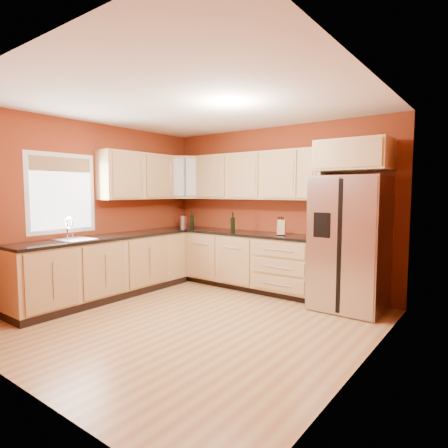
{
  "coord_description": "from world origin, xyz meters",
  "views": [
    {
      "loc": [
        2.98,
        -3.32,
        1.58
      ],
      "look_at": [
        -0.2,
        0.9,
        1.12
      ],
      "focal_mm": 30.0,
      "sensor_mm": 36.0,
      "label": 1
    }
  ],
  "objects_px": {
    "canister_left": "(183,222)",
    "knife_block": "(281,228)",
    "refrigerator": "(350,243)",
    "wine_bottle_a": "(233,222)",
    "soap_dispenser": "(312,230)"
  },
  "relations": [
    {
      "from": "canister_left",
      "to": "soap_dispenser",
      "type": "relative_size",
      "value": 0.92
    },
    {
      "from": "canister_left",
      "to": "wine_bottle_a",
      "type": "distance_m",
      "value": 1.1
    },
    {
      "from": "knife_block",
      "to": "soap_dispenser",
      "type": "bearing_deg",
      "value": -20.92
    },
    {
      "from": "refrigerator",
      "to": "wine_bottle_a",
      "type": "height_order",
      "value": "refrigerator"
    },
    {
      "from": "refrigerator",
      "to": "soap_dispenser",
      "type": "distance_m",
      "value": 0.57
    },
    {
      "from": "wine_bottle_a",
      "to": "knife_block",
      "type": "height_order",
      "value": "wine_bottle_a"
    },
    {
      "from": "knife_block",
      "to": "soap_dispenser",
      "type": "height_order",
      "value": "knife_block"
    },
    {
      "from": "knife_block",
      "to": "refrigerator",
      "type": "bearing_deg",
      "value": -22.55
    },
    {
      "from": "soap_dispenser",
      "to": "refrigerator",
      "type": "bearing_deg",
      "value": -4.3
    },
    {
      "from": "refrigerator",
      "to": "soap_dispenser",
      "type": "relative_size",
      "value": 8.32
    },
    {
      "from": "refrigerator",
      "to": "canister_left",
      "type": "distance_m",
      "value": 3.03
    },
    {
      "from": "wine_bottle_a",
      "to": "canister_left",
      "type": "bearing_deg",
      "value": -179.66
    },
    {
      "from": "canister_left",
      "to": "knife_block",
      "type": "xyz_separation_m",
      "value": [
        1.97,
        0.05,
        0.01
      ]
    },
    {
      "from": "canister_left",
      "to": "wine_bottle_a",
      "type": "bearing_deg",
      "value": 0.34
    },
    {
      "from": "wine_bottle_a",
      "to": "knife_block",
      "type": "xyz_separation_m",
      "value": [
        0.87,
        0.04,
        -0.05
      ]
    }
  ]
}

